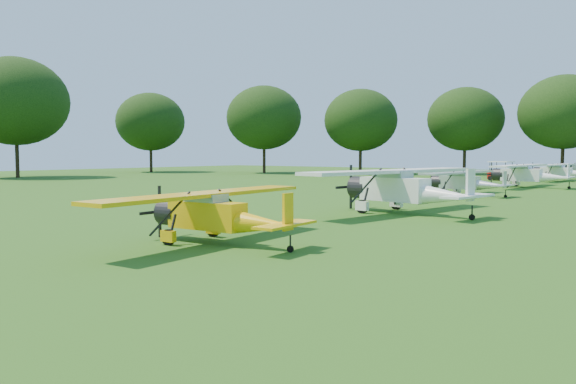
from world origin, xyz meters
name	(u,v)px	position (x,y,z in m)	size (l,w,h in m)	color
ground	(326,219)	(0.00, 0.00, 0.00)	(160.00, 160.00, 0.00)	#2A5715
tree_belt	(402,30)	(3.57, 0.16, 8.03)	(137.36, 130.27, 14.52)	black
aircraft_2	(217,211)	(1.06, -8.02, 1.08)	(5.88, 9.37, 1.84)	#FFBB0A
aircraft_3	(404,186)	(1.73, 4.22, 1.38)	(7.59, 12.02, 2.36)	white
aircraft_4	(465,180)	(-0.17, 17.70, 1.06)	(5.81, 9.26, 1.82)	silver
aircraft_5	(527,173)	(0.72, 30.04, 1.26)	(6.85, 10.89, 2.15)	white
aircraft_6	(561,171)	(0.65, 43.00, 1.15)	(6.29, 10.02, 1.97)	white
golf_cart	(500,174)	(-4.99, 41.11, 0.70)	(2.75, 2.11, 2.09)	#A3120B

